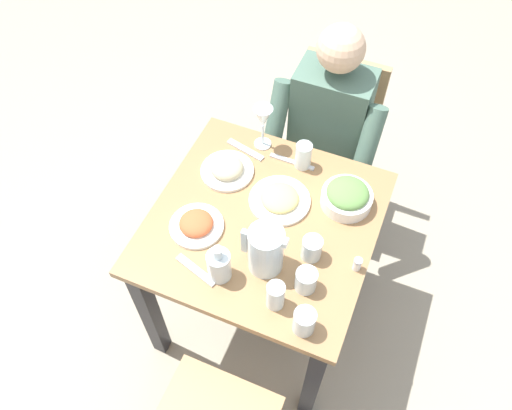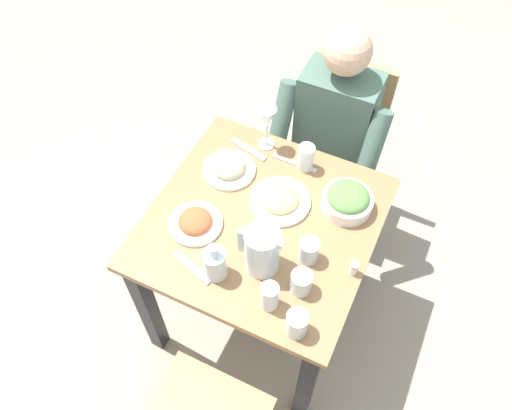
% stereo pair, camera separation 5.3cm
% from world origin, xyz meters
% --- Properties ---
extents(ground_plane, '(8.00, 8.00, 0.00)m').
position_xyz_m(ground_plane, '(0.00, 0.00, 0.00)').
color(ground_plane, '#9E937F').
extents(dining_table, '(0.81, 0.81, 0.75)m').
position_xyz_m(dining_table, '(0.00, 0.00, 0.61)').
color(dining_table, '#997047').
rests_on(dining_table, ground_plane).
extents(chair_near, '(0.40, 0.40, 0.87)m').
position_xyz_m(chair_near, '(-0.05, -0.76, 0.49)').
color(chair_near, tan).
rests_on(chair_near, ground_plane).
extents(diner_near, '(0.48, 0.53, 1.16)m').
position_xyz_m(diner_near, '(-0.05, -0.55, 0.63)').
color(diner_near, '#4C6B5B').
rests_on(diner_near, ground_plane).
extents(water_pitcher, '(0.16, 0.12, 0.19)m').
position_xyz_m(water_pitcher, '(-0.07, 0.17, 0.85)').
color(water_pitcher, silver).
rests_on(water_pitcher, dining_table).
extents(salad_bowl, '(0.19, 0.19, 0.09)m').
position_xyz_m(salad_bowl, '(-0.25, -0.19, 0.79)').
color(salad_bowl, white).
rests_on(salad_bowl, dining_table).
extents(plate_rice_curry, '(0.20, 0.20, 0.05)m').
position_xyz_m(plate_rice_curry, '(0.21, 0.12, 0.77)').
color(plate_rice_curry, white).
rests_on(plate_rice_curry, dining_table).
extents(plate_fries, '(0.23, 0.23, 0.05)m').
position_xyz_m(plate_fries, '(-0.02, -0.10, 0.77)').
color(plate_fries, white).
rests_on(plate_fries, dining_table).
extents(plate_beans, '(0.21, 0.21, 0.06)m').
position_xyz_m(plate_beans, '(0.22, -0.15, 0.77)').
color(plate_beans, white).
rests_on(plate_beans, dining_table).
extents(water_glass_far_right, '(0.07, 0.07, 0.09)m').
position_xyz_m(water_glass_far_right, '(-0.21, 0.07, 0.80)').
color(water_glass_far_right, silver).
rests_on(water_glass_far_right, dining_table).
extents(water_glass_far_left, '(0.06, 0.06, 0.11)m').
position_xyz_m(water_glass_far_left, '(-0.04, -0.30, 0.81)').
color(water_glass_far_left, silver).
rests_on(water_glass_far_left, dining_table).
extents(water_glass_near_left, '(0.06, 0.06, 0.11)m').
position_xyz_m(water_glass_near_left, '(-0.16, 0.29, 0.81)').
color(water_glass_near_left, silver).
rests_on(water_glass_near_left, dining_table).
extents(water_glass_center, '(0.07, 0.07, 0.09)m').
position_xyz_m(water_glass_center, '(-0.23, 0.19, 0.79)').
color(water_glass_center, silver).
rests_on(water_glass_center, dining_table).
extents(water_glass_near_right, '(0.07, 0.07, 0.10)m').
position_xyz_m(water_glass_near_right, '(-0.27, 0.33, 0.80)').
color(water_glass_near_right, silver).
rests_on(water_glass_near_right, dining_table).
extents(wine_glass, '(0.08, 0.08, 0.20)m').
position_xyz_m(wine_glass, '(0.14, -0.34, 0.89)').
color(wine_glass, silver).
rests_on(wine_glass, dining_table).
extents(oil_carafe, '(0.08, 0.08, 0.16)m').
position_xyz_m(oil_carafe, '(0.05, 0.26, 0.81)').
color(oil_carafe, silver).
rests_on(oil_carafe, dining_table).
extents(salt_shaker, '(0.03, 0.03, 0.05)m').
position_xyz_m(salt_shaker, '(-0.37, 0.06, 0.78)').
color(salt_shaker, white).
rests_on(salt_shaker, dining_table).
extents(fork_near, '(0.17, 0.07, 0.01)m').
position_xyz_m(fork_near, '(0.13, 0.28, 0.75)').
color(fork_near, silver).
rests_on(fork_near, dining_table).
extents(knife_near, '(0.19, 0.02, 0.01)m').
position_xyz_m(knife_near, '(-0.00, -0.30, 0.75)').
color(knife_near, silver).
rests_on(knife_near, dining_table).
extents(fork_far, '(0.17, 0.07, 0.01)m').
position_xyz_m(fork_far, '(0.20, -0.29, 0.75)').
color(fork_far, silver).
rests_on(fork_far, dining_table).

